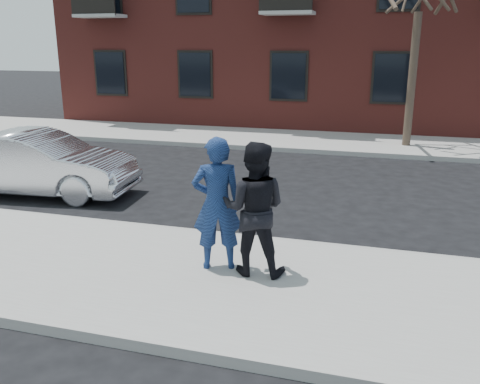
% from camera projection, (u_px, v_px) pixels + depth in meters
% --- Properties ---
extents(ground, '(100.00, 100.00, 0.00)m').
position_uv_depth(ground, '(125.00, 268.00, 8.01)').
color(ground, black).
rests_on(ground, ground).
extents(near_sidewalk, '(50.00, 3.50, 0.15)m').
position_uv_depth(near_sidewalk, '(116.00, 271.00, 7.76)').
color(near_sidewalk, gray).
rests_on(near_sidewalk, ground).
extents(near_curb, '(50.00, 0.10, 0.15)m').
position_uv_depth(near_curb, '(165.00, 230.00, 9.42)').
color(near_curb, '#999691').
rests_on(near_curb, ground).
extents(far_sidewalk, '(50.00, 3.50, 0.15)m').
position_uv_depth(far_sidewalk, '(275.00, 139.00, 18.36)').
color(far_sidewalk, gray).
rests_on(far_sidewalk, ground).
extents(far_curb, '(50.00, 0.10, 0.15)m').
position_uv_depth(far_curb, '(264.00, 149.00, 16.71)').
color(far_curb, '#999691').
rests_on(far_curb, ground).
extents(silver_sedan, '(4.62, 1.97, 1.48)m').
position_uv_depth(silver_sedan, '(38.00, 164.00, 11.73)').
color(silver_sedan, silver).
rests_on(silver_sedan, ground).
extents(man_hoodie, '(0.85, 0.70, 2.01)m').
position_uv_depth(man_hoodie, '(217.00, 204.00, 7.44)').
color(man_hoodie, navy).
rests_on(man_hoodie, near_sidewalk).
extents(man_peacoat, '(1.01, 0.81, 1.96)m').
position_uv_depth(man_peacoat, '(254.00, 209.00, 7.28)').
color(man_peacoat, black).
rests_on(man_peacoat, near_sidewalk).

